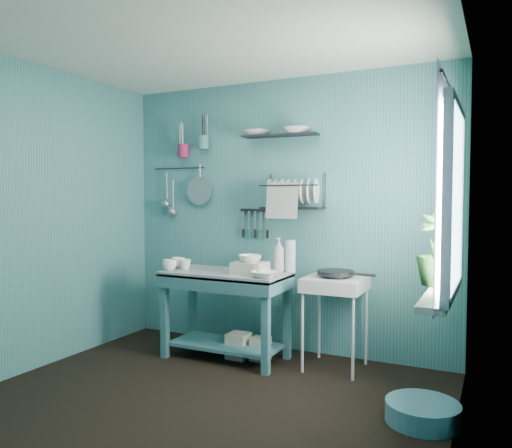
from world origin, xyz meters
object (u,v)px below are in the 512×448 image
at_px(utensil_cup_magenta, 183,151).
at_px(utensil_cup_teal, 203,143).
at_px(potted_plant, 437,249).
at_px(storage_tin_small, 260,349).
at_px(water_bottle, 290,256).
at_px(floor_basin, 423,412).
at_px(frying_pan, 335,273).
at_px(soap_bottle, 279,255).
at_px(mug_mid, 185,264).
at_px(storage_tin_large, 239,346).
at_px(dish_rack, 293,191).
at_px(mug_right, 178,263).
at_px(hotplate_stand, 335,323).
at_px(mug_left, 170,265).
at_px(wash_tub, 250,268).
at_px(colander, 199,191).
at_px(work_counter, 226,315).

bearing_deg(utensil_cup_magenta, utensil_cup_teal, 0.00).
relative_size(potted_plant, storage_tin_small, 2.41).
bearing_deg(water_bottle, floor_basin, -32.64).
height_order(frying_pan, potted_plant, potted_plant).
bearing_deg(floor_basin, soap_bottle, 150.03).
height_order(mug_mid, storage_tin_large, mug_mid).
bearing_deg(dish_rack, soap_bottle, -115.91).
relative_size(mug_right, soap_bottle, 0.41).
distance_m(hotplate_stand, potted_plant, 1.18).
bearing_deg(utensil_cup_teal, soap_bottle, -13.30).
distance_m(storage_tin_large, storage_tin_small, 0.20).
height_order(mug_left, utensil_cup_teal, utensil_cup_teal).
bearing_deg(mug_left, potted_plant, -3.41).
distance_m(mug_left, potted_plant, 2.28).
bearing_deg(water_bottle, mug_right, -167.83).
bearing_deg(storage_tin_large, wash_tub, -25.02).
xyz_separation_m(mug_left, soap_bottle, (0.90, 0.36, 0.10)).
distance_m(utensil_cup_magenta, storage_tin_small, 2.08).
xyz_separation_m(hotplate_stand, frying_pan, (0.00, 0.00, 0.42)).
height_order(mug_mid, soap_bottle, soap_bottle).
relative_size(hotplate_stand, utensil_cup_teal, 5.85).
height_order(wash_tub, water_bottle, water_bottle).
bearing_deg(mug_mid, storage_tin_small, 11.63).
distance_m(soap_bottle, water_bottle, 0.10).
height_order(colander, storage_tin_small, colander).
xyz_separation_m(dish_rack, colander, (-1.03, 0.08, 0.01)).
xyz_separation_m(mug_right, colander, (-0.05, 0.44, 0.66)).
xyz_separation_m(mug_mid, wash_tub, (0.63, 0.04, 0.00)).
distance_m(work_counter, potted_plant, 1.93).
distance_m(mug_mid, dish_rack, 1.16).
xyz_separation_m(soap_bottle, storage_tin_large, (-0.32, -0.15, -0.81)).
bearing_deg(mug_left, wash_tub, 10.86).
xyz_separation_m(soap_bottle, utensil_cup_magenta, (-1.14, 0.21, 0.96)).
bearing_deg(frying_pan, hotplate_stand, 0.00).
xyz_separation_m(storage_tin_large, floor_basin, (1.64, -0.61, -0.04)).
bearing_deg(storage_tin_large, mug_right, -175.24).
bearing_deg(frying_pan, colander, 169.40).
relative_size(mug_mid, colander, 0.36).
bearing_deg(water_bottle, wash_tub, -138.37).
relative_size(mug_right, utensil_cup_teal, 0.95).
relative_size(mug_mid, utensil_cup_teal, 0.77).
distance_m(potted_plant, floor_basin, 1.04).
xyz_separation_m(water_bottle, storage_tin_large, (-0.42, -0.17, -0.80)).
height_order(mug_mid, floor_basin, mug_mid).
relative_size(mug_left, utensil_cup_magenta, 0.95).
distance_m(water_bottle, storage_tin_large, 0.92).
relative_size(utensil_cup_teal, potted_plant, 0.27).
bearing_deg(storage_tin_small, mug_left, -162.90).
xyz_separation_m(frying_pan, dish_rack, (-0.46, 0.20, 0.67)).
relative_size(frying_pan, storage_tin_large, 1.36).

